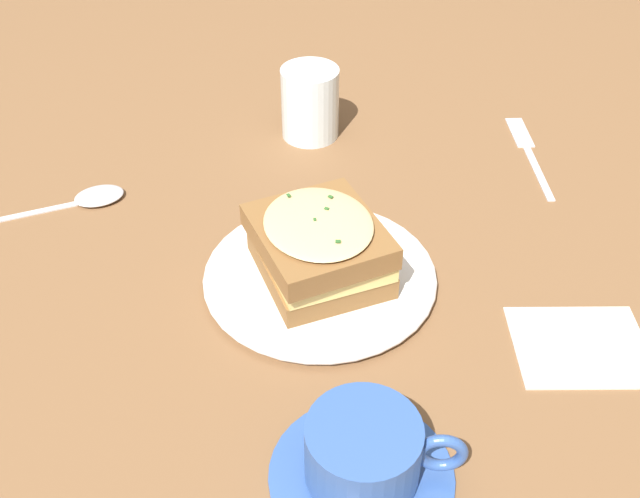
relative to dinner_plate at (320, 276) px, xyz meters
name	(u,v)px	position (x,y,z in m)	size (l,w,h in m)	color
ground_plane	(333,287)	(-0.01, 0.01, -0.01)	(2.40, 2.40, 0.00)	brown
dinner_plate	(320,276)	(0.00, 0.00, 0.00)	(0.23, 0.23, 0.01)	white
sandwich	(319,247)	(0.00, 0.00, 0.04)	(0.15, 0.16, 0.07)	brown
teacup_with_saucer	(370,456)	(-0.02, 0.23, 0.02)	(0.15, 0.15, 0.06)	#33569E
water_glass	(312,103)	(-0.02, -0.28, 0.04)	(0.07, 0.07, 0.09)	silver
fork	(526,146)	(-0.28, -0.23, -0.01)	(0.03, 0.19, 0.00)	silver
spoon	(91,198)	(0.25, -0.16, 0.00)	(0.16, 0.07, 0.01)	silver
napkin	(581,345)	(-0.23, 0.11, -0.01)	(0.12, 0.10, 0.00)	silver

